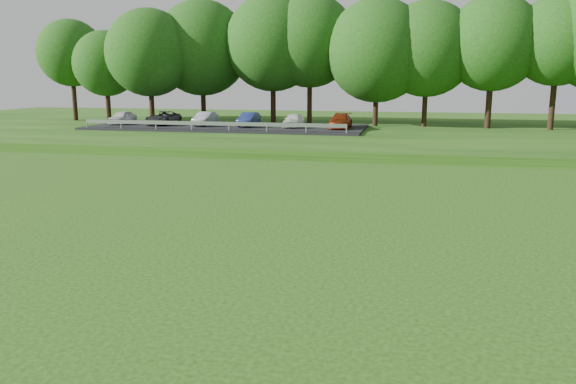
# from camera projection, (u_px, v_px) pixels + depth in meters

# --- Properties ---
(berm) EXTENTS (130.00, 30.00, 0.60)m
(berm) POSITION_uv_depth(u_px,v_px,m) (515.00, 136.00, 45.13)
(berm) COLOR #173F0C
(berm) RESTS_ON ground
(walking_path) EXTENTS (130.00, 1.60, 0.04)m
(walking_path) POSITION_uv_depth(u_px,v_px,m) (557.00, 166.00, 31.80)
(walking_path) COLOR gray
(walking_path) RESTS_ON ground
(treeline) EXTENTS (104.00, 7.00, 15.00)m
(treeline) POSITION_uv_depth(u_px,v_px,m) (514.00, 39.00, 47.39)
(treeline) COLOR #1A3F0E
(treeline) RESTS_ON berm
(parking_lot) EXTENTS (24.00, 9.00, 1.38)m
(parking_lot) POSITION_uv_depth(u_px,v_px,m) (226.00, 123.00, 48.95)
(parking_lot) COLOR black
(parking_lot) RESTS_ON berm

